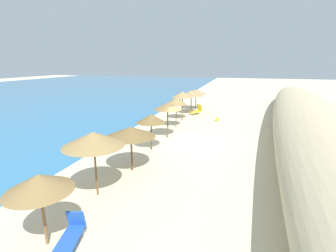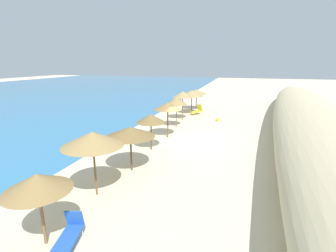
% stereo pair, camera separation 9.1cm
% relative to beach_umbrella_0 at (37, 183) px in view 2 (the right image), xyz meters
% --- Properties ---
extents(ground_plane, '(160.00, 160.00, 0.00)m').
position_rel_beach_umbrella_0_xyz_m(ground_plane, '(11.67, -1.93, -2.17)').
color(ground_plane, beige).
extents(dune_ridge, '(54.32, 10.58, 2.93)m').
position_rel_beach_umbrella_0_xyz_m(dune_ridge, '(12.32, -10.62, -0.70)').
color(dune_ridge, beige).
rests_on(dune_ridge, ground_plane).
extents(beach_umbrella_0, '(2.06, 2.06, 2.45)m').
position_rel_beach_umbrella_0_xyz_m(beach_umbrella_0, '(0.00, 0.00, 0.00)').
color(beach_umbrella_0, brown).
rests_on(beach_umbrella_0, ground_plane).
extents(beach_umbrella_1, '(2.62, 2.62, 2.91)m').
position_rel_beach_umbrella_0_xyz_m(beach_umbrella_1, '(3.15, 0.12, 0.43)').
color(beach_umbrella_1, brown).
rests_on(beach_umbrella_1, ground_plane).
extents(beach_umbrella_2, '(2.62, 2.62, 2.44)m').
position_rel_beach_umbrella_0_xyz_m(beach_umbrella_2, '(5.94, -0.28, 0.01)').
color(beach_umbrella_2, brown).
rests_on(beach_umbrella_2, ground_plane).
extents(beach_umbrella_3, '(1.95, 1.95, 2.44)m').
position_rel_beach_umbrella_0_xyz_m(beach_umbrella_3, '(9.31, -0.17, -0.02)').
color(beach_umbrella_3, brown).
rests_on(beach_umbrella_3, ground_plane).
extents(beach_umbrella_4, '(2.16, 2.16, 2.76)m').
position_rel_beach_umbrella_0_xyz_m(beach_umbrella_4, '(12.30, -0.41, 0.31)').
color(beach_umbrella_4, brown).
rests_on(beach_umbrella_4, ground_plane).
extents(beach_umbrella_5, '(1.94, 1.94, 2.75)m').
position_rel_beach_umbrella_0_xyz_m(beach_umbrella_5, '(15.53, -0.25, 0.24)').
color(beach_umbrella_5, brown).
rests_on(beach_umbrella_5, ground_plane).
extents(beach_umbrella_6, '(2.12, 2.12, 2.92)m').
position_rel_beach_umbrella_0_xyz_m(beach_umbrella_6, '(18.53, -0.10, 0.44)').
color(beach_umbrella_6, brown).
rests_on(beach_umbrella_6, ground_plane).
extents(beach_umbrella_7, '(2.68, 2.68, 2.68)m').
position_rel_beach_umbrella_0_xyz_m(beach_umbrella_7, '(21.91, -0.34, 0.19)').
color(beach_umbrella_7, brown).
rests_on(beach_umbrella_7, ground_plane).
extents(beach_umbrella_8, '(2.60, 2.60, 2.49)m').
position_rel_beach_umbrella_0_xyz_m(beach_umbrella_8, '(24.70, -0.37, 0.04)').
color(beach_umbrella_8, brown).
rests_on(beach_umbrella_8, ground_plane).
extents(lounge_chair_0, '(1.64, 1.25, 1.11)m').
position_rel_beach_umbrella_0_xyz_m(lounge_chair_0, '(21.69, -1.05, -1.72)').
color(lounge_chair_0, yellow).
rests_on(lounge_chair_0, ground_plane).
extents(lounge_chair_1, '(1.44, 0.91, 0.97)m').
position_rel_beach_umbrella_0_xyz_m(lounge_chair_1, '(0.21, -0.81, -1.73)').
color(lounge_chair_1, blue).
rests_on(lounge_chair_1, ground_plane).
extents(beach_ball, '(0.37, 0.37, 0.37)m').
position_rel_beach_umbrella_0_xyz_m(beach_ball, '(18.94, -3.61, -1.98)').
color(beach_ball, yellow).
rests_on(beach_ball, ground_plane).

